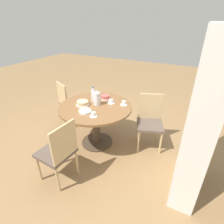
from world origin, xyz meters
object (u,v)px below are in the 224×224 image
at_px(cup_b, 111,102).
at_px(water_bottle, 93,95).
at_px(chair_a, 59,151).
at_px(chair_c, 70,102).
at_px(coffee_pot, 97,98).
at_px(cup_c, 124,103).
at_px(chair_b, 150,120).
at_px(cake_main, 83,103).
at_px(bookshelf, 198,121).
at_px(cake_second, 105,97).
at_px(cup_a, 94,115).

bearing_deg(cup_b, water_bottle, -80.04).
distance_m(chair_a, chair_c, 1.50).
distance_m(coffee_pot, cup_c, 0.45).
height_order(coffee_pot, cup_b, coffee_pot).
height_order(chair_c, coffee_pot, coffee_pot).
distance_m(chair_b, cake_main, 1.16).
bearing_deg(chair_c, chair_a, 149.77).
distance_m(chair_c, water_bottle, 0.82).
height_order(bookshelf, cake_second, bookshelf).
height_order(chair_c, water_bottle, water_bottle).
distance_m(chair_a, cup_c, 1.25).
bearing_deg(coffee_pot, cake_second, 177.03).
relative_size(coffee_pot, cake_main, 1.15).
distance_m(bookshelf, cup_a, 1.36).
bearing_deg(chair_b, chair_c, 160.67).
relative_size(chair_a, cup_c, 7.78).
height_order(chair_a, chair_b, same).
xyz_separation_m(chair_c, cup_a, (0.63, 1.02, 0.29)).
relative_size(cup_b, cup_c, 1.00).
bearing_deg(chair_a, water_bottle, -168.78).
height_order(bookshelf, cup_b, bookshelf).
height_order(chair_a, coffee_pot, coffee_pot).
distance_m(bookshelf, cup_b, 1.40).
height_order(cake_main, cup_c, cake_main).
height_order(chair_a, cup_b, chair_a).
height_order(chair_a, cup_a, chair_a).
relative_size(coffee_pot, cup_b, 2.10).
relative_size(chair_c, water_bottle, 3.63).
bearing_deg(chair_a, bookshelf, 119.28).
distance_m(chair_a, bookshelf, 1.74).
bearing_deg(cake_main, cup_b, 126.91).
xyz_separation_m(chair_b, bookshelf, (0.58, 0.69, 0.49)).
relative_size(chair_a, water_bottle, 3.63).
bearing_deg(cup_a, cake_main, -122.38).
relative_size(cake_second, cup_a, 1.43).
distance_m(chair_b, cake_second, 0.86).
relative_size(chair_b, cake_second, 5.44).
height_order(chair_a, cake_main, chair_a).
relative_size(coffee_pot, cup_a, 2.10).
bearing_deg(chair_c, cup_a, 173.06).
bearing_deg(cup_b, chair_a, -8.98).
relative_size(chair_a, chair_b, 1.00).
relative_size(coffee_pot, cake_second, 1.47).
bearing_deg(chair_c, bookshelf, -167.23).
distance_m(bookshelf, cake_second, 1.60).
xyz_separation_m(cup_b, cup_c, (-0.04, 0.21, 0.00)).
xyz_separation_m(chair_c, cup_b, (0.12, 1.03, 0.29)).
distance_m(water_bottle, cake_second, 0.23).
bearing_deg(cup_a, cup_c, 157.51).
relative_size(chair_b, water_bottle, 3.63).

